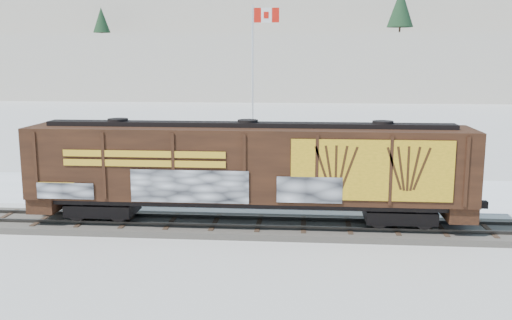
# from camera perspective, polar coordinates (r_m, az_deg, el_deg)

# --- Properties ---
(ground) EXTENTS (500.00, 500.00, 0.00)m
(ground) POSITION_cam_1_polar(r_m,az_deg,el_deg) (26.10, -4.11, -6.84)
(ground) COLOR white
(ground) RESTS_ON ground
(rail_track) EXTENTS (50.00, 3.40, 0.43)m
(rail_track) POSITION_cam_1_polar(r_m,az_deg,el_deg) (26.06, -4.12, -6.53)
(rail_track) COLOR #59544C
(rail_track) RESTS_ON ground
(parking_strip) EXTENTS (40.00, 8.00, 0.03)m
(parking_strip) POSITION_cam_1_polar(r_m,az_deg,el_deg) (33.27, -2.10, -3.07)
(parking_strip) COLOR white
(parking_strip) RESTS_ON ground
(hillside) EXTENTS (360.00, 110.00, 93.00)m
(hillside) POSITION_cam_1_polar(r_m,az_deg,el_deg) (164.64, 3.59, 12.43)
(hillside) COLOR white
(hillside) RESTS_ON ground
(hopper_railcar) EXTENTS (19.39, 3.06, 4.42)m
(hopper_railcar) POSITION_cam_1_polar(r_m,az_deg,el_deg) (25.21, -0.81, -0.61)
(hopper_railcar) COLOR black
(hopper_railcar) RESTS_ON rail_track
(flagpole) EXTENTS (2.30, 0.90, 11.26)m
(flagpole) POSITION_cam_1_polar(r_m,az_deg,el_deg) (40.64, -0.19, 5.23)
(flagpole) COLOR silver
(flagpole) RESTS_ON ground
(car_silver) EXTENTS (4.44, 2.17, 1.46)m
(car_silver) POSITION_cam_1_polar(r_m,az_deg,el_deg) (35.87, -17.26, -1.34)
(car_silver) COLOR #A5A8AC
(car_silver) RESTS_ON parking_strip
(car_white) EXTENTS (4.82, 1.87, 1.56)m
(car_white) POSITION_cam_1_polar(r_m,az_deg,el_deg) (31.93, -4.43, -2.19)
(car_white) COLOR white
(car_white) RESTS_ON parking_strip
(car_dark) EXTENTS (5.36, 3.12, 1.46)m
(car_dark) POSITION_cam_1_polar(r_m,az_deg,el_deg) (32.06, 11.63, -2.42)
(car_dark) COLOR black
(car_dark) RESTS_ON parking_strip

